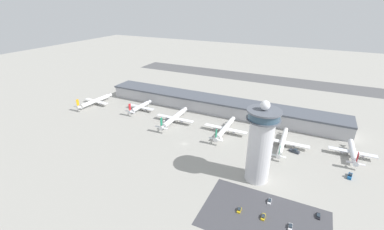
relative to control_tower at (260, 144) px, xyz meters
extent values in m
plane|color=#9E9B93|center=(-59.97, 17.83, -25.43)|extent=(1000.00, 1000.00, 0.00)
cube|color=#B2B2B7|center=(-59.97, 87.83, -19.38)|extent=(237.61, 22.00, 12.10)
cube|color=#4C515B|center=(-59.97, 87.83, -12.53)|extent=(237.61, 25.00, 1.60)
cube|color=#515154|center=(-59.97, 225.54, -25.43)|extent=(356.41, 44.00, 0.01)
cylinder|color=silver|center=(0.00, 0.00, -4.92)|extent=(14.40, 14.40, 41.01)
cylinder|color=#565B66|center=(0.00, 0.00, 15.98)|extent=(19.50, 19.50, 0.80)
cylinder|color=#334C60|center=(0.00, 0.00, 18.46)|extent=(17.94, 17.94, 4.16)
cylinder|color=#565B66|center=(0.00, 0.00, 21.04)|extent=(19.50, 19.50, 1.00)
sphere|color=white|center=(0.00, 0.00, 24.34)|extent=(5.59, 5.59, 5.59)
cube|color=#424247|center=(11.26, -30.64, -25.42)|extent=(64.00, 40.00, 0.01)
cylinder|color=white|center=(-183.05, 49.31, -21.15)|extent=(6.75, 35.82, 4.10)
cone|color=white|center=(-181.59, 68.91, -21.15)|extent=(4.37, 3.99, 4.10)
cone|color=white|center=(-184.56, 29.09, -21.15)|extent=(4.05, 5.18, 3.69)
cube|color=white|center=(-183.00, 50.02, -21.87)|extent=(31.62, 6.73, 0.44)
cylinder|color=#A8A8B2|center=(-189.49, 51.51, -23.11)|extent=(2.59, 4.67, 2.26)
cylinder|color=#A8A8B2|center=(-176.35, 50.52, -23.11)|extent=(2.59, 4.67, 2.26)
cube|color=orange|center=(-184.64, 28.11, -15.82)|extent=(0.51, 2.81, 6.56)
cube|color=white|center=(-184.67, 27.71, -20.74)|extent=(11.60, 2.85, 0.24)
cylinder|color=black|center=(-181.81, 65.87, -24.32)|extent=(0.28, 0.28, 2.22)
cylinder|color=black|center=(-180.19, 49.01, -24.32)|extent=(0.28, 0.28, 2.22)
cylinder|color=black|center=(-185.92, 49.43, -24.32)|extent=(0.28, 0.28, 2.22)
cylinder|color=silver|center=(-130.53, 57.38, -21.30)|extent=(4.99, 24.42, 4.02)
cone|color=silver|center=(-129.97, 71.31, -21.30)|extent=(4.16, 3.77, 4.02)
cone|color=silver|center=(-131.12, 42.84, -21.30)|extent=(3.81, 4.96, 3.61)
cube|color=silver|center=(-130.51, 57.86, -22.00)|extent=(30.29, 5.61, 0.44)
cylinder|color=#A8A8B2|center=(-136.80, 59.12, -23.22)|extent=(2.39, 4.50, 2.21)
cylinder|color=#A8A8B2|center=(-124.15, 58.61, -23.22)|extent=(2.39, 4.50, 2.21)
cube|color=red|center=(-131.16, 41.88, -16.08)|extent=(0.41, 2.81, 6.43)
cube|color=silver|center=(-131.18, 41.48, -20.90)|extent=(11.32, 2.45, 0.24)
cylinder|color=black|center=(-130.09, 68.30, -24.37)|extent=(0.28, 0.28, 2.12)
cylinder|color=black|center=(-127.74, 56.95, -24.37)|extent=(0.28, 0.28, 2.12)
cylinder|color=black|center=(-133.36, 57.18, -24.37)|extent=(0.28, 0.28, 2.12)
cylinder|color=white|center=(-85.84, 47.75, -20.70)|extent=(4.62, 36.63, 4.36)
cone|color=white|center=(-85.99, 68.01, -20.70)|extent=(4.38, 3.95, 4.36)
cone|color=white|center=(-85.69, 26.84, -20.70)|extent=(3.96, 5.26, 3.92)
cube|color=white|center=(-85.84, 48.48, -21.46)|extent=(36.68, 4.67, 0.44)
cylinder|color=#A8A8B2|center=(-93.55, 49.43, -22.78)|extent=(2.43, 4.81, 2.40)
cylinder|color=#A8A8B2|center=(-78.15, 49.54, -22.78)|extent=(2.43, 4.81, 2.40)
cube|color=#14704C|center=(-85.68, 25.79, -15.03)|extent=(0.32, 2.80, 6.97)
cube|color=white|center=(-85.68, 25.39, -20.26)|extent=(12.21, 2.09, 0.24)
cylinder|color=black|center=(-85.96, 64.85, -24.15)|extent=(0.28, 0.28, 2.55)
cylinder|color=black|center=(-82.79, 47.70, -24.15)|extent=(0.28, 0.28, 2.55)
cylinder|color=black|center=(-88.89, 47.66, -24.15)|extent=(0.28, 0.28, 2.55)
cylinder|color=white|center=(-37.50, 48.46, -20.83)|extent=(4.42, 35.03, 4.13)
cone|color=white|center=(-37.34, 67.81, -20.83)|extent=(4.16, 3.75, 4.13)
cone|color=white|center=(-37.67, 28.48, -20.83)|extent=(3.76, 4.99, 3.72)
cube|color=white|center=(-37.49, 49.16, -21.56)|extent=(37.03, 4.71, 0.44)
cylinder|color=#A8A8B2|center=(-45.25, 50.22, -22.80)|extent=(2.31, 4.56, 2.27)
cylinder|color=#A8A8B2|center=(-29.72, 50.09, -22.80)|extent=(2.31, 4.56, 2.27)
cube|color=#14704C|center=(-37.67, 27.49, -15.47)|extent=(0.32, 2.80, 6.61)
cube|color=white|center=(-37.68, 27.09, -20.42)|extent=(11.58, 2.10, 0.24)
cylinder|color=black|center=(-37.36, 64.75, -24.16)|extent=(0.28, 0.28, 2.53)
cylinder|color=black|center=(-34.61, 48.33, -24.16)|extent=(0.28, 0.28, 2.53)
cylinder|color=black|center=(-40.39, 48.38, -24.16)|extent=(0.28, 0.28, 2.53)
cylinder|color=white|center=(9.03, 47.66, -21.47)|extent=(4.27, 37.57, 3.59)
cone|color=white|center=(8.67, 68.03, -21.47)|extent=(3.65, 3.30, 3.59)
cone|color=white|center=(9.41, 26.75, -21.47)|extent=(3.31, 4.37, 3.23)
cube|color=white|center=(9.02, 48.41, -22.10)|extent=(39.07, 5.10, 0.44)
cylinder|color=#A8A8B2|center=(0.81, 49.26, -23.19)|extent=(2.05, 3.99, 1.98)
cylinder|color=#A8A8B2|center=(17.19, 49.56, -23.19)|extent=(2.05, 3.99, 1.98)
cube|color=#14704C|center=(9.42, 25.89, -16.80)|extent=(0.35, 2.80, 5.75)
cube|color=white|center=(9.43, 25.49, -21.11)|extent=(10.09, 2.18, 0.24)
cylinder|color=black|center=(8.72, 65.21, -24.35)|extent=(0.28, 0.28, 2.16)
cylinder|color=black|center=(11.55, 47.65, -24.35)|extent=(0.28, 0.28, 2.16)
cylinder|color=black|center=(6.52, 47.56, -24.35)|extent=(0.28, 0.28, 2.16)
cylinder|color=silver|center=(56.06, 54.00, -20.98)|extent=(4.59, 25.25, 3.94)
cone|color=silver|center=(55.69, 68.35, -20.98)|extent=(4.03, 3.65, 3.94)
cone|color=silver|center=(56.45, 39.07, -20.98)|extent=(3.67, 4.82, 3.54)
cube|color=silver|center=(56.05, 54.50, -21.66)|extent=(31.00, 5.20, 0.44)
cylinder|color=#A8A8B2|center=(49.54, 55.34, -22.86)|extent=(2.28, 4.39, 2.17)
cylinder|color=#A8A8B2|center=(62.51, 55.67, -22.86)|extent=(2.28, 4.39, 2.17)
cube|color=red|center=(56.48, 38.12, -15.86)|extent=(0.37, 2.81, 6.30)
cube|color=silver|center=(56.49, 37.72, -20.58)|extent=(11.07, 2.29, 0.24)
cylinder|color=black|center=(55.77, 65.37, -24.19)|extent=(0.28, 0.28, 2.48)
cylinder|color=black|center=(58.83, 53.78, -24.19)|extent=(0.28, 0.28, 2.48)
cylinder|color=black|center=(53.31, 53.63, -24.19)|extent=(0.28, 0.28, 2.48)
cube|color=black|center=(-39.15, 36.61, -25.37)|extent=(6.58, 3.52, 0.12)
cube|color=silver|center=(-39.15, 36.61, -24.58)|extent=(7.76, 3.85, 1.70)
cube|color=#232D38|center=(-39.88, 36.75, -23.04)|extent=(2.60, 2.55, 1.39)
cube|color=black|center=(-91.92, 43.45, -25.37)|extent=(6.10, 3.51, 0.12)
cube|color=silver|center=(-91.92, 43.45, -24.56)|extent=(7.18, 3.86, 1.73)
cube|color=#232D38|center=(-91.25, 43.28, -22.99)|extent=(2.47, 2.45, 1.42)
cube|color=black|center=(53.36, 27.08, -25.37)|extent=(3.04, 5.63, 0.12)
cube|color=#195699|center=(53.36, 27.08, -24.59)|extent=(3.31, 6.65, 1.68)
cube|color=#232D38|center=(53.25, 26.46, -23.07)|extent=(2.27, 2.22, 1.37)
cube|color=black|center=(18.44, 42.49, -25.37)|extent=(6.57, 4.14, 0.12)
cube|color=#2D333D|center=(18.44, 42.49, -24.62)|extent=(7.71, 4.58, 1.61)
cube|color=#232D38|center=(19.14, 42.27, -23.15)|extent=(2.75, 2.78, 1.32)
cube|color=black|center=(11.61, -17.41, -25.37)|extent=(1.75, 4.03, 0.12)
cube|color=silver|center=(11.61, -17.41, -25.02)|extent=(1.83, 4.79, 0.82)
cube|color=#232D38|center=(11.61, -17.30, -24.27)|extent=(1.59, 2.64, 0.67)
cube|color=black|center=(24.18, -30.93, -25.37)|extent=(1.77, 3.90, 0.12)
cube|color=silver|center=(24.18, -30.93, -25.01)|extent=(1.85, 4.65, 0.84)
cube|color=#232D38|center=(24.18, -30.82, -24.24)|extent=(1.62, 2.56, 0.69)
cube|color=black|center=(-1.72, -31.19, -25.37)|extent=(1.88, 3.45, 0.12)
cube|color=gold|center=(-1.72, -31.19, -25.01)|extent=(1.98, 4.10, 0.84)
cube|color=#232D38|center=(-1.73, -31.09, -24.24)|extent=(1.69, 2.28, 0.69)
cube|color=black|center=(36.38, -17.18, -25.37)|extent=(1.77, 3.84, 0.12)
cube|color=black|center=(36.38, -17.18, -25.05)|extent=(1.85, 4.58, 0.75)
cube|color=#232D38|center=(36.38, -17.29, -24.37)|extent=(1.61, 2.52, 0.61)
cube|color=black|center=(10.80, -30.31, -25.37)|extent=(1.77, 3.94, 0.12)
cube|color=gold|center=(10.80, -30.31, -25.00)|extent=(1.84, 4.68, 0.86)
cube|color=#232D38|center=(10.80, -30.43, -24.21)|extent=(1.61, 2.58, 0.70)
camera|label=1|loc=(20.67, -135.37, 77.88)|focal=24.00mm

